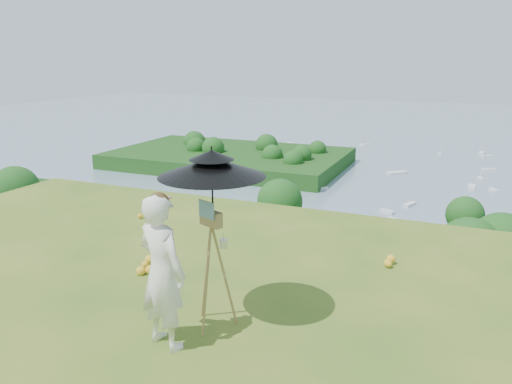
% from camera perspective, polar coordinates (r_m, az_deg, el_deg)
% --- Properties ---
extents(shoreline_tier, '(170.00, 28.00, 8.00)m').
position_cam_1_polar(shoreline_tier, '(86.48, 19.42, -12.63)').
color(shoreline_tier, '#6C6956').
rests_on(shoreline_tier, bay_water).
extents(bay_water, '(700.00, 700.00, 0.00)m').
position_cam_1_polar(bay_water, '(245.00, 22.35, 5.24)').
color(bay_water, slate).
rests_on(bay_water, ground).
extents(peninsula, '(90.00, 60.00, 12.00)m').
position_cam_1_polar(peninsula, '(178.11, -3.08, 4.69)').
color(peninsula, '#143A10').
rests_on(peninsula, bay_water).
extents(slope_trees, '(110.00, 50.00, 6.00)m').
position_cam_1_polar(slope_trees, '(41.35, 17.77, -11.40)').
color(slope_trees, '#154716').
rests_on(slope_trees, forest_slope).
extents(harbor_town, '(110.00, 22.00, 5.00)m').
position_cam_1_polar(harbor_town, '(83.76, 19.81, -8.68)').
color(harbor_town, silver).
rests_on(harbor_town, shoreline_tier).
extents(moored_boats, '(140.00, 140.00, 0.70)m').
position_cam_1_polar(moored_boats, '(167.90, 17.44, 1.75)').
color(moored_boats, silver).
rests_on(moored_boats, bay_water).
extents(painter, '(0.68, 0.55, 1.64)m').
position_cam_1_polar(painter, '(5.18, -10.68, -8.96)').
color(painter, white).
rests_on(painter, ground).
extents(field_easel, '(0.72, 0.72, 1.46)m').
position_cam_1_polar(field_easel, '(5.50, -5.03, -8.26)').
color(field_easel, olive).
rests_on(field_easel, ground).
extents(sun_umbrella, '(1.39, 1.39, 0.83)m').
position_cam_1_polar(sun_umbrella, '(5.24, -5.02, 0.78)').
color(sun_umbrella, black).
rests_on(sun_umbrella, field_easel).
extents(painter_cap, '(0.24, 0.27, 0.10)m').
position_cam_1_polar(painter_cap, '(4.92, -11.11, -0.68)').
color(painter_cap, pink).
rests_on(painter_cap, painter).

